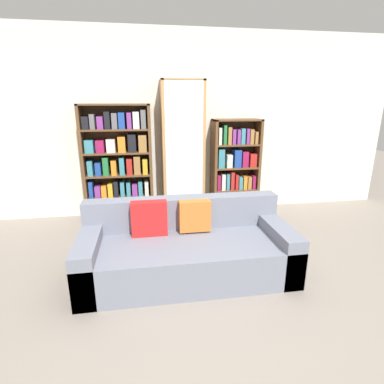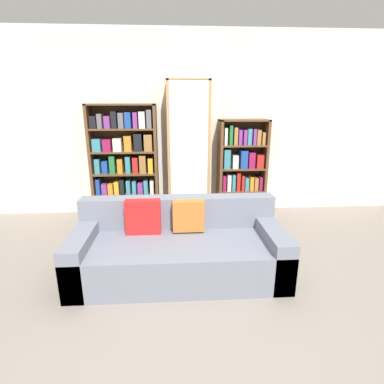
% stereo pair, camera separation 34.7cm
% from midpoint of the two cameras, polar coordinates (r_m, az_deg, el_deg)
% --- Properties ---
extents(ground_plane, '(16.00, 16.00, 0.00)m').
position_cam_midpoint_polar(ground_plane, '(2.80, 3.11, -20.43)').
color(ground_plane, gray).
extents(wall_back, '(7.00, 0.06, 2.70)m').
position_cam_midpoint_polar(wall_back, '(4.64, -0.12, 12.55)').
color(wall_back, silver).
rests_on(wall_back, ground).
extents(couch, '(2.07, 0.90, 0.74)m').
position_cam_midpoint_polar(couch, '(3.10, 0.69, -10.82)').
color(couch, slate).
rests_on(couch, ground).
extents(bookshelf_left, '(0.98, 0.32, 1.67)m').
position_cam_midpoint_polar(bookshelf_left, '(4.53, -10.47, 5.44)').
color(bookshelf_left, brown).
rests_on(bookshelf_left, ground).
extents(display_cabinet, '(0.61, 0.36, 1.99)m').
position_cam_midpoint_polar(display_cabinet, '(4.47, 1.54, 7.78)').
color(display_cabinet, '#AD7F4C').
rests_on(display_cabinet, ground).
extents(bookshelf_right, '(0.72, 0.32, 1.45)m').
position_cam_midpoint_polar(bookshelf_right, '(4.68, 11.47, 4.10)').
color(bookshelf_right, brown).
rests_on(bookshelf_right, ground).
extents(wine_bottle, '(0.08, 0.08, 0.34)m').
position_cam_midpoint_polar(wine_bottle, '(4.10, 11.55, -5.79)').
color(wine_bottle, black).
rests_on(wine_bottle, ground).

